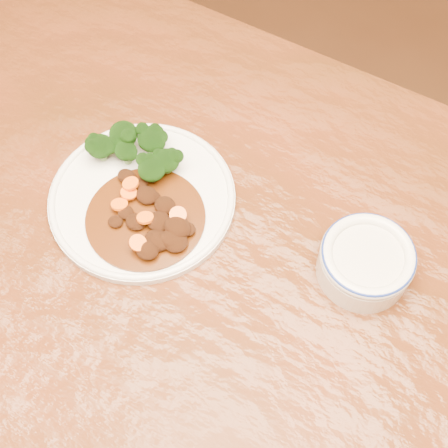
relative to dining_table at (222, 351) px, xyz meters
The scene contains 5 objects.
dining_table is the anchor object (origin of this frame).
dinner_plate 0.22m from the dining_table, 156.18° to the left, with size 0.24×0.24×0.02m.
broccoli_florets 0.28m from the dining_table, 151.14° to the left, with size 0.12×0.08×0.04m.
mince_stew 0.19m from the dining_table, 158.39° to the left, with size 0.15×0.15×0.03m.
dip_bowl 0.21m from the dining_table, 59.23° to the left, with size 0.11×0.11×0.05m.
Camera 1 is at (0.15, -0.21, 1.43)m, focal length 50.00 mm.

